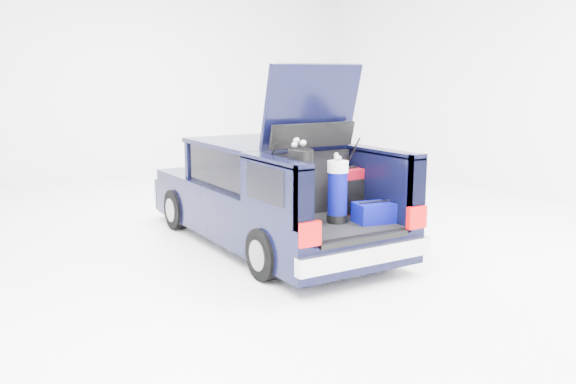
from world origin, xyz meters
TOP-DOWN VIEW (x-y plane):
  - ground at (0.00, 0.00)m, footprint 14.00×14.00m
  - car at (-0.00, 0.11)m, footprint 1.87×4.65m
  - red_suitcase at (0.50, -1.16)m, footprint 0.38×0.26m
  - black_golf_bag at (-0.46, -1.51)m, footprint 0.34×0.40m
  - blue_golf_bag at (0.10, -1.47)m, footprint 0.30×0.30m
  - blue_duffel at (0.50, -1.70)m, footprint 0.55×0.40m

SIDE VIEW (x-z plane):
  - ground at x=0.00m, z-range 0.00..0.00m
  - car at x=0.00m, z-range -0.56..1.91m
  - blue_duffel at x=0.50m, z-range 0.59..0.85m
  - red_suitcase at x=0.50m, z-range 0.58..1.19m
  - blue_golf_bag at x=0.10m, z-range 0.56..1.40m
  - black_golf_bag at x=-0.46m, z-range 0.55..1.59m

